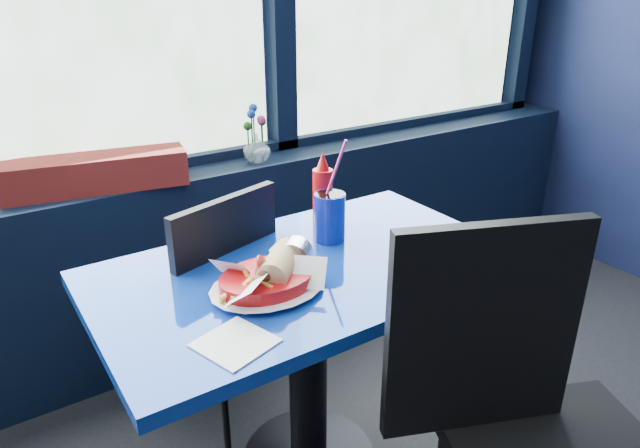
# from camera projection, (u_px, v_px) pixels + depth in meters

# --- Properties ---
(window_sill) EXTENTS (5.00, 0.26, 0.80)m
(window_sill) POSITION_uv_depth(u_px,v_px,m) (129.00, 278.00, 2.29)
(window_sill) COLOR black
(window_sill) RESTS_ON ground
(near_table) EXTENTS (1.20, 0.70, 0.75)m
(near_table) POSITION_uv_depth(u_px,v_px,m) (307.00, 319.00, 1.71)
(near_table) COLOR black
(near_table) RESTS_ON ground
(chair_near_front) EXTENTS (0.62, 0.62, 1.05)m
(chair_near_front) POSITION_uv_depth(u_px,v_px,m) (533.00, 419.00, 1.27)
(chair_near_front) COLOR black
(chair_near_front) RESTS_ON ground
(chair_near_back) EXTENTS (0.52, 0.52, 0.92)m
(chair_near_back) POSITION_uv_depth(u_px,v_px,m) (226.00, 296.00, 1.91)
(chair_near_back) COLOR black
(chair_near_back) RESTS_ON ground
(planter_box) EXTENTS (0.65, 0.27, 0.13)m
(planter_box) POSITION_uv_depth(u_px,v_px,m) (97.00, 173.00, 2.05)
(planter_box) COLOR maroon
(planter_box) RESTS_ON window_sill
(flower_vase) EXTENTS (0.14, 0.15, 0.24)m
(flower_vase) POSITION_uv_depth(u_px,v_px,m) (257.00, 145.00, 2.35)
(flower_vase) COLOR silver
(flower_vase) RESTS_ON window_sill
(food_basket) EXTENTS (0.33, 0.33, 0.10)m
(food_basket) POSITION_uv_depth(u_px,v_px,m) (270.00, 277.00, 1.49)
(food_basket) COLOR #AE0B0E
(food_basket) RESTS_ON near_table
(ketchup_bottle) EXTENTS (0.07, 0.07, 0.25)m
(ketchup_bottle) POSITION_uv_depth(u_px,v_px,m) (323.00, 193.00, 1.87)
(ketchup_bottle) COLOR #AE0B0E
(ketchup_bottle) RESTS_ON near_table
(soda_cup) EXTENTS (0.10, 0.10, 0.32)m
(soda_cup) POSITION_uv_depth(u_px,v_px,m) (330.00, 216.00, 1.76)
(soda_cup) COLOR navy
(soda_cup) RESTS_ON near_table
(napkin) EXTENTS (0.19, 0.19, 0.00)m
(napkin) POSITION_uv_depth(u_px,v_px,m) (235.00, 343.00, 1.29)
(napkin) COLOR white
(napkin) RESTS_ON near_table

